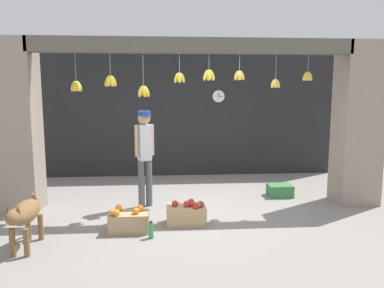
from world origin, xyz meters
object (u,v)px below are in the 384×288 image
object	(u,v)px
dog	(25,215)
fruit_crate_apples	(187,214)
wall_clock	(219,96)
produce_box_green	(280,190)
water_bottle	(151,230)
shopkeeper	(145,151)
fruit_crate_oranges	(129,221)

from	to	relation	value
dog	fruit_crate_apples	distance (m)	2.23
wall_clock	produce_box_green	bearing A→B (deg)	-64.28
wall_clock	water_bottle	bearing A→B (deg)	-111.23
produce_box_green	wall_clock	size ratio (longest dim) A/B	1.51
shopkeeper	fruit_crate_oranges	world-z (taller)	shopkeeper
produce_box_green	water_bottle	bearing A→B (deg)	-141.85
shopkeeper	produce_box_green	distance (m)	2.68
dog	produce_box_green	size ratio (longest dim) A/B	2.24
wall_clock	shopkeeper	bearing A→B (deg)	-124.63
fruit_crate_oranges	produce_box_green	distance (m)	3.12
shopkeeper	wall_clock	bearing A→B (deg)	-149.09
wall_clock	fruit_crate_apples	bearing A→B (deg)	-106.19
dog	fruit_crate_apples	bearing A→B (deg)	110.03
dog	wall_clock	size ratio (longest dim) A/B	3.37
shopkeeper	produce_box_green	bearing A→B (deg)	165.14
shopkeeper	produce_box_green	size ratio (longest dim) A/B	3.72
fruit_crate_apples	water_bottle	bearing A→B (deg)	-135.17
dog	fruit_crate_apples	size ratio (longest dim) A/B	1.69
fruit_crate_oranges	fruit_crate_apples	world-z (taller)	fruit_crate_apples
fruit_crate_apples	water_bottle	size ratio (longest dim) A/B	2.45
produce_box_green	water_bottle	xyz separation A→B (m)	(-2.36, -1.86, 0.00)
fruit_crate_oranges	wall_clock	xyz separation A→B (m)	(1.78, 3.47, 1.70)
water_bottle	wall_clock	world-z (taller)	wall_clock
shopkeeper	water_bottle	world-z (taller)	shopkeeper
shopkeeper	water_bottle	bearing A→B (deg)	71.18
fruit_crate_oranges	wall_clock	distance (m)	4.25
water_bottle	shopkeeper	bearing A→B (deg)	95.63
water_bottle	produce_box_green	bearing A→B (deg)	38.15
fruit_crate_apples	water_bottle	world-z (taller)	fruit_crate_apples
dog	produce_box_green	world-z (taller)	dog
fruit_crate_oranges	water_bottle	bearing A→B (deg)	-40.55
fruit_crate_apples	produce_box_green	size ratio (longest dim) A/B	1.32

